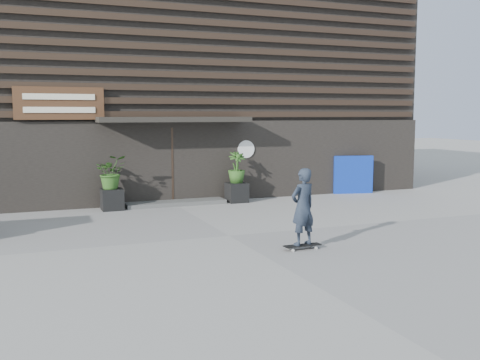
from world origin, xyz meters
name	(u,v)px	position (x,y,z in m)	size (l,w,h in m)	color
ground	(229,236)	(0.00, 0.00, 0.00)	(80.00, 80.00, 0.00)	gray
entrance_step	(175,203)	(0.00, 4.60, 0.06)	(3.00, 0.80, 0.12)	#4A4A47
planter_pot_left	(112,199)	(-1.90, 4.40, 0.30)	(0.60, 0.60, 0.60)	black
bamboo_left	(111,172)	(-1.90, 4.40, 1.08)	(0.86, 0.75, 0.96)	#2D591E
planter_pot_right	(237,192)	(1.90, 4.40, 0.30)	(0.60, 0.60, 0.60)	black
bamboo_right	(237,167)	(1.90, 4.40, 1.08)	(0.54, 0.54, 0.96)	#2D591E
blue_tarp	(353,175)	(6.31, 4.70, 0.65)	(1.38, 0.12, 1.29)	#0B2796
building	(137,80)	(0.00, 9.96, 3.99)	(18.00, 11.00, 8.00)	black
skateboarder	(303,207)	(0.92, -1.72, 0.86)	(0.78, 0.50, 1.64)	black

